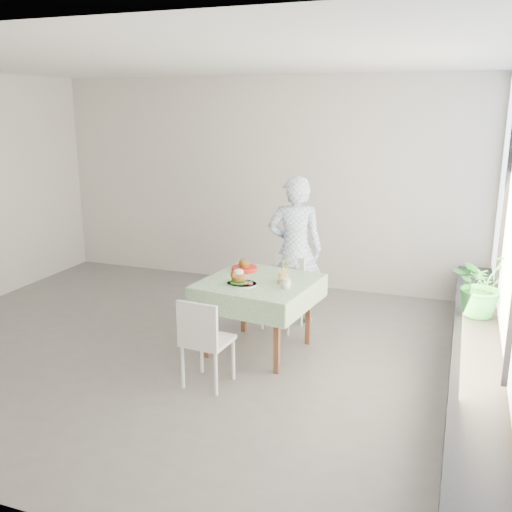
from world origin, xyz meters
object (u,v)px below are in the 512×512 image
at_px(chair_far, 283,307).
at_px(diner, 295,250).
at_px(juice_cup_orange, 283,277).
at_px(chair_near, 207,358).
at_px(main_dish, 240,280).
at_px(potted_plant, 482,284).
at_px(cafe_table, 259,307).

xyz_separation_m(chair_far, diner, (0.06, 0.25, 0.60)).
bearing_deg(juice_cup_orange, diner, 98.94).
height_order(chair_far, diner, diner).
bearing_deg(diner, chair_near, 67.44).
distance_m(diner, main_dish, 1.14).
distance_m(chair_near, potted_plant, 2.62).
bearing_deg(main_dish, cafe_table, 56.67).
bearing_deg(juice_cup_orange, chair_far, 106.85).
height_order(diner, main_dish, diner).
bearing_deg(diner, juice_cup_orange, 85.34).
relative_size(cafe_table, juice_cup_orange, 4.17).
relative_size(chair_near, diner, 0.48).
xyz_separation_m(juice_cup_orange, potted_plant, (1.81, 0.41, 0.00)).
bearing_deg(chair_far, chair_near, -98.27).
bearing_deg(potted_plant, diner, 165.33).
bearing_deg(diner, main_dish, 65.15).
relative_size(chair_near, juice_cup_orange, 2.92).
relative_size(chair_far, diner, 0.47).
xyz_separation_m(chair_near, main_dish, (0.06, 0.65, 0.54)).
relative_size(juice_cup_orange, potted_plant, 0.45).
distance_m(cafe_table, diner, 1.00).
bearing_deg(chair_far, potted_plant, -7.39).
relative_size(chair_far, juice_cup_orange, 2.83).
bearing_deg(chair_near, chair_far, 81.73).
bearing_deg(chair_near, diner, 81.04).
distance_m(chair_far, main_dish, 1.04).
xyz_separation_m(cafe_table, main_dish, (-0.13, -0.19, 0.33)).
bearing_deg(chair_far, juice_cup_orange, -73.15).
bearing_deg(main_dish, juice_cup_orange, 27.91).
height_order(chair_near, diner, diner).
distance_m(chair_far, potted_plant, 2.11).
height_order(chair_near, juice_cup_orange, juice_cup_orange).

